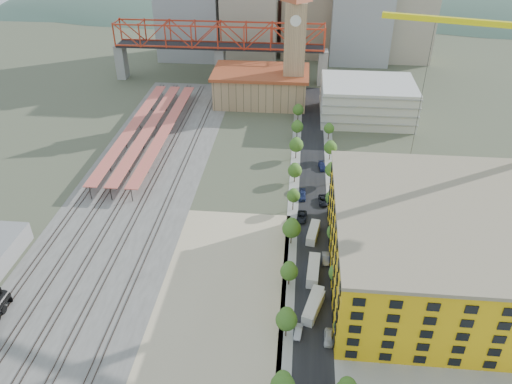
# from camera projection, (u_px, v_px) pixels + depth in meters

# --- Properties ---
(ground) EXTENTS (400.00, 400.00, 0.00)m
(ground) POSITION_uv_depth(u_px,v_px,m) (253.00, 218.00, 134.76)
(ground) COLOR #474C38
(ground) RESTS_ON ground
(ballast_strip) EXTENTS (36.00, 165.00, 0.06)m
(ballast_strip) POSITION_uv_depth(u_px,v_px,m) (142.00, 179.00, 152.28)
(ballast_strip) COLOR #605E59
(ballast_strip) RESTS_ON ground
(dirt_lot) EXTENTS (28.00, 67.00, 0.06)m
(dirt_lot) POSITION_uv_depth(u_px,v_px,m) (221.00, 301.00, 108.59)
(dirt_lot) COLOR tan
(dirt_lot) RESTS_ON ground
(street_asphalt) EXTENTS (12.00, 170.00, 0.06)m
(street_asphalt) POSITION_uv_depth(u_px,v_px,m) (313.00, 192.00, 146.08)
(street_asphalt) COLOR black
(street_asphalt) RESTS_ON ground
(sidewalk_west) EXTENTS (3.00, 170.00, 0.04)m
(sidewalk_west) POSITION_uv_depth(u_px,v_px,m) (294.00, 191.00, 146.52)
(sidewalk_west) COLOR gray
(sidewalk_west) RESTS_ON ground
(sidewalk_east) EXTENTS (3.00, 170.00, 0.04)m
(sidewalk_east) POSITION_uv_depth(u_px,v_px,m) (331.00, 192.00, 145.65)
(sidewalk_east) COLOR gray
(sidewalk_east) RESTS_ON ground
(construction_pad) EXTENTS (50.00, 90.00, 0.06)m
(construction_pad) POSITION_uv_depth(u_px,v_px,m) (440.00, 279.00, 114.39)
(construction_pad) COLOR gray
(construction_pad) RESTS_ON ground
(rail_tracks) EXTENTS (26.56, 160.00, 0.18)m
(rail_tracks) POSITION_uv_depth(u_px,v_px,m) (136.00, 178.00, 152.36)
(rail_tracks) COLOR #382B23
(rail_tracks) RESTS_ON ground
(platform_canopies) EXTENTS (16.00, 80.00, 4.12)m
(platform_canopies) POSITION_uv_depth(u_px,v_px,m) (149.00, 128.00, 173.65)
(platform_canopies) COLOR #D05050
(platform_canopies) RESTS_ON ground
(station_hall) EXTENTS (38.00, 24.00, 13.10)m
(station_hall) POSITION_uv_depth(u_px,v_px,m) (261.00, 86.00, 200.47)
(station_hall) COLOR tan
(station_hall) RESTS_ON ground
(clock_tower) EXTENTS (12.00, 12.00, 52.00)m
(clock_tower) POSITION_uv_depth(u_px,v_px,m) (295.00, 33.00, 185.94)
(clock_tower) COLOR tan
(clock_tower) RESTS_ON ground
(parking_garage) EXTENTS (34.00, 26.00, 14.00)m
(parking_garage) POSITION_uv_depth(u_px,v_px,m) (367.00, 100.00, 186.97)
(parking_garage) COLOR silver
(parking_garage) RESTS_ON ground
(truss_bridge) EXTENTS (94.00, 9.60, 25.60)m
(truss_bridge) POSITION_uv_depth(u_px,v_px,m) (219.00, 39.00, 214.82)
(truss_bridge) COLOR gray
(truss_bridge) RESTS_ON ground
(construction_building) EXTENTS (44.60, 50.60, 18.80)m
(construction_building) POSITION_uv_depth(u_px,v_px,m) (434.00, 246.00, 109.59)
(construction_building) COLOR gold
(construction_building) RESTS_ON ground
(street_trees) EXTENTS (15.40, 124.40, 8.00)m
(street_trees) POSITION_uv_depth(u_px,v_px,m) (313.00, 211.00, 137.69)
(street_trees) COLOR #2B5A1B
(street_trees) RESTS_ON ground
(skyline) EXTENTS (133.00, 46.00, 60.00)m
(skyline) POSITION_uv_depth(u_px,v_px,m) (297.00, 11.00, 241.50)
(skyline) COLOR #9EA0A3
(skyline) RESTS_ON ground
(distant_hills) EXTENTS (647.00, 264.00, 227.00)m
(distant_hills) POSITION_uv_depth(u_px,v_px,m) (343.00, 113.00, 392.31)
(distant_hills) COLOR #4C6B59
(distant_hills) RESTS_ON ground
(site_trailer_a) EXTENTS (4.79, 9.89, 2.62)m
(site_trailer_a) POSITION_uv_depth(u_px,v_px,m) (313.00, 305.00, 105.83)
(site_trailer_a) COLOR silver
(site_trailer_a) RESTS_ON ground
(site_trailer_b) EXTENTS (5.11, 9.42, 2.50)m
(site_trailer_b) POSITION_uv_depth(u_px,v_px,m) (313.00, 308.00, 105.19)
(site_trailer_b) COLOR silver
(site_trailer_b) RESTS_ON ground
(site_trailer_c) EXTENTS (3.31, 10.03, 2.70)m
(site_trailer_c) POSITION_uv_depth(u_px,v_px,m) (313.00, 270.00, 114.96)
(site_trailer_c) COLOR silver
(site_trailer_c) RESTS_ON ground
(site_trailer_d) EXTENTS (3.72, 9.01, 2.39)m
(site_trailer_d) POSITION_uv_depth(u_px,v_px,m) (313.00, 233.00, 127.34)
(site_trailer_d) COLOR silver
(site_trailer_d) RESTS_ON ground
(car_1) EXTENTS (1.99, 4.28, 1.36)m
(car_1) POSITION_uv_depth(u_px,v_px,m) (298.00, 332.00, 100.33)
(car_1) COLOR #A7A8AD
(car_1) RESTS_ON ground
(car_2) EXTENTS (2.85, 5.68, 1.54)m
(car_2) POSITION_uv_depth(u_px,v_px,m) (302.00, 217.00, 133.94)
(car_2) COLOR black
(car_2) RESTS_ON ground
(car_3) EXTENTS (2.15, 5.23, 1.51)m
(car_3) POSITION_uv_depth(u_px,v_px,m) (302.00, 195.00, 142.99)
(car_3) COLOR navy
(car_3) RESTS_ON ground
(car_4) EXTENTS (2.02, 4.65, 1.56)m
(car_4) POSITION_uv_depth(u_px,v_px,m) (329.00, 338.00, 98.92)
(car_4) COLOR silver
(car_4) RESTS_ON ground
(car_5) EXTENTS (1.71, 4.60, 1.50)m
(car_5) POSITION_uv_depth(u_px,v_px,m) (326.00, 259.00, 119.37)
(car_5) COLOR gray
(car_5) RESTS_ON ground
(car_6) EXTENTS (2.85, 5.76, 1.57)m
(car_6) POSITION_uv_depth(u_px,v_px,m) (323.00, 201.00, 140.62)
(car_6) COLOR black
(car_6) RESTS_ON ground
(car_7) EXTENTS (2.87, 5.45, 1.51)m
(car_7) POSITION_uv_depth(u_px,v_px,m) (322.00, 166.00, 157.22)
(car_7) COLOR navy
(car_7) RESTS_ON ground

